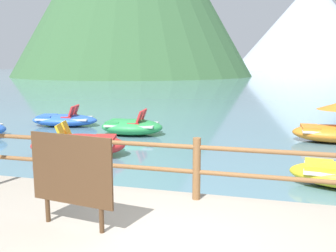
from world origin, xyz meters
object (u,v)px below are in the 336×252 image
object	(u,v)px
pedal_boat_6	(333,129)
pedal_boat_7	(64,120)
pedal_boat_4	(132,126)
pedal_boat_0	(79,145)
sign_board	(71,171)

from	to	relation	value
pedal_boat_6	pedal_boat_7	world-z (taller)	pedal_boat_6
pedal_boat_7	pedal_boat_4	bearing A→B (deg)	-17.52
pedal_boat_7	pedal_boat_0	bearing A→B (deg)	-55.49
pedal_boat_0	pedal_boat_6	distance (m)	7.73
sign_board	pedal_boat_4	bearing A→B (deg)	105.34
sign_board	pedal_boat_6	xyz separation A→B (m)	(4.32, 8.40, -0.72)
pedal_boat_6	pedal_boat_7	bearing A→B (deg)	177.13
pedal_boat_0	pedal_boat_4	distance (m)	3.18
sign_board	pedal_boat_4	size ratio (longest dim) A/B	0.53
sign_board	pedal_boat_6	world-z (taller)	sign_board
pedal_boat_4	pedal_boat_7	bearing A→B (deg)	162.48
pedal_boat_6	pedal_boat_7	distance (m)	9.67
sign_board	pedal_boat_7	size ratio (longest dim) A/B	0.43
pedal_boat_0	pedal_boat_6	size ratio (longest dim) A/B	1.14
sign_board	pedal_boat_7	distance (m)	10.39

